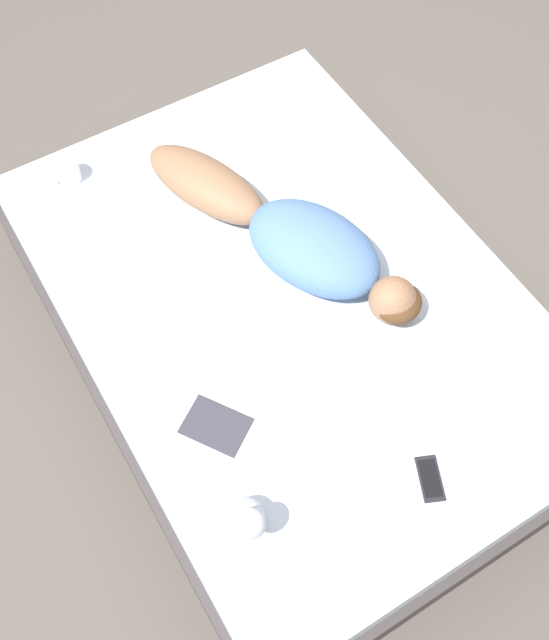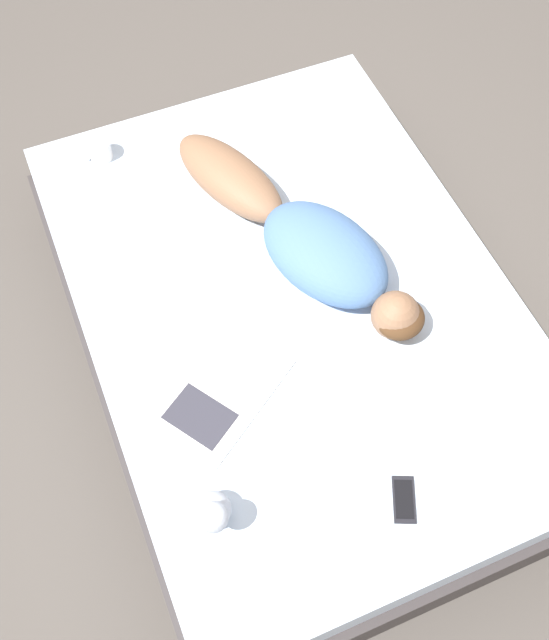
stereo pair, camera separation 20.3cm
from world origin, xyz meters
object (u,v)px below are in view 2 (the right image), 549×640
at_px(open_magazine, 220,391).
at_px(coffee_mug, 99,150).
at_px(cell_phone, 404,500).
at_px(person, 303,236).

height_order(open_magazine, coffee_mug, coffee_mug).
xyz_separation_m(open_magazine, cell_phone, (-0.41, 0.58, 0.00)).
relative_size(open_magazine, cell_phone, 3.37).
distance_m(open_magazine, cell_phone, 0.71).
relative_size(coffee_mug, cell_phone, 0.75).
bearing_deg(coffee_mug, cell_phone, 105.35).
height_order(coffee_mug, cell_phone, coffee_mug).
bearing_deg(open_magazine, cell_phone, 91.54).
bearing_deg(cell_phone, person, -71.15).
relative_size(person, cell_phone, 7.45).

